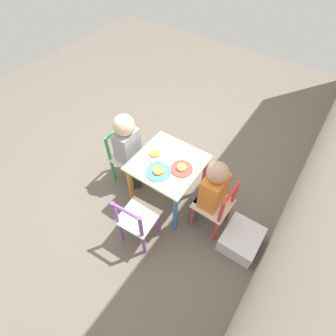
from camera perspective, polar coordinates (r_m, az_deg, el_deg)
ground_plane at (r=2.38m, az=0.00°, el=-6.26°), size 6.00×6.00×0.00m
kids_table at (r=2.06m, az=0.00°, el=-0.24°), size 0.51×0.51×0.48m
chair_red at (r=2.04m, az=10.27°, el=-8.26°), size 0.27×0.27×0.53m
chair_green at (r=2.35m, az=-9.18°, el=2.40°), size 0.27×0.27×0.53m
chair_purple at (r=1.96m, az=-6.79°, el=-11.32°), size 0.28×0.28×0.53m
child_back at (r=1.92m, az=9.32°, el=-4.76°), size 0.20×0.21×0.72m
child_front at (r=2.18m, az=-8.56°, el=5.11°), size 0.20×0.22×0.74m
plate_back at (r=1.95m, az=3.00°, el=-0.08°), size 0.17×0.17×0.03m
plate_front at (r=2.04m, az=-2.87°, el=2.96°), size 0.18×0.18×0.03m
plate_right at (r=1.92m, az=-2.10°, el=-0.80°), size 0.19×0.19×0.03m
storage_bin at (r=2.17m, az=15.64°, el=-14.71°), size 0.31×0.27×0.15m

